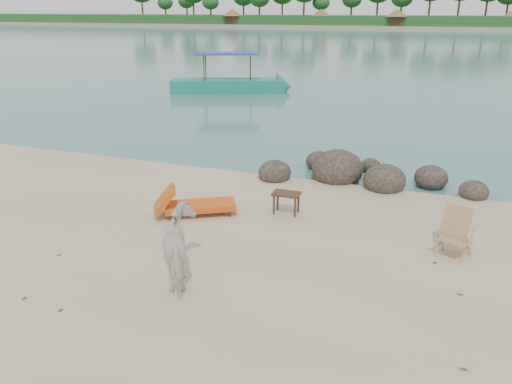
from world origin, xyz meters
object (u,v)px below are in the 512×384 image
deck_chair (455,235)px  boat_near (227,60)px  lounge_chair (200,203)px  cow (182,248)px  boulders (356,174)px  side_table (286,204)px

deck_chair → boat_near: boat_near is taller
boat_near → lounge_chair: bearing=-90.3°
lounge_chair → deck_chair: deck_chair is taller
cow → boat_near: size_ratio=0.20×
boulders → side_table: bearing=-110.2°
boulders → side_table: 3.31m
lounge_chair → side_table: bearing=-8.8°
lounge_chair → deck_chair: (5.70, -0.19, 0.17)m
cow → side_table: (0.83, 3.65, -0.39)m
lounge_chair → cow: bearing=-99.9°
boulders → boat_near: boat_near is taller
boulders → boat_near: bearing=125.6°
boulders → cow: bearing=-106.3°
lounge_chair → boat_near: size_ratio=0.27×
boulders → lounge_chair: boulders is taller
side_table → boulders: bearing=68.6°
cow → boat_near: 22.54m
lounge_chair → boat_near: 19.49m
side_table → deck_chair: 3.91m
lounge_chair → deck_chair: 5.71m
side_table → boat_near: bearing=116.3°
deck_chair → lounge_chair: bearing=-155.2°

